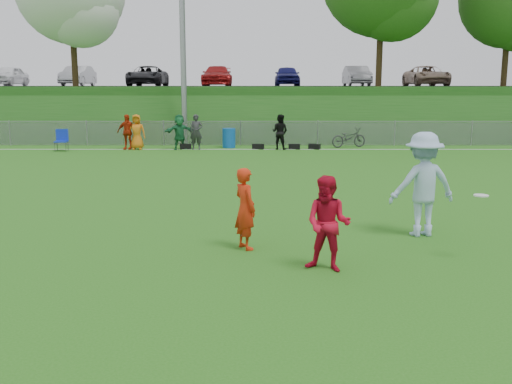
{
  "coord_description": "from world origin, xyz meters",
  "views": [
    {
      "loc": [
        0.85,
        -9.64,
        2.88
      ],
      "look_at": [
        0.83,
        0.5,
        1.05
      ],
      "focal_mm": 40.0,
      "sensor_mm": 36.0,
      "label": 1
    }
  ],
  "objects_px": {
    "player_red_center": "(328,224)",
    "player_red_left": "(245,209)",
    "player_blue": "(423,184)",
    "recycling_bin": "(229,138)",
    "bicycle": "(349,138)",
    "frisbee": "(481,195)"
  },
  "relations": [
    {
      "from": "player_blue",
      "to": "frisbee",
      "type": "relative_size",
      "value": 8.46
    },
    {
      "from": "player_red_center",
      "to": "recycling_bin",
      "type": "relative_size",
      "value": 1.6
    },
    {
      "from": "player_blue",
      "to": "frisbee",
      "type": "distance_m",
      "value": 1.78
    },
    {
      "from": "player_red_center",
      "to": "player_blue",
      "type": "distance_m",
      "value": 3.13
    },
    {
      "from": "bicycle",
      "to": "player_blue",
      "type": "bearing_deg",
      "value": 156.41
    },
    {
      "from": "player_blue",
      "to": "recycling_bin",
      "type": "distance_m",
      "value": 18.04
    },
    {
      "from": "recycling_bin",
      "to": "bicycle",
      "type": "distance_m",
      "value": 6.02
    },
    {
      "from": "player_red_left",
      "to": "bicycle",
      "type": "distance_m",
      "value": 19.15
    },
    {
      "from": "frisbee",
      "to": "player_blue",
      "type": "bearing_deg",
      "value": 105.72
    },
    {
      "from": "frisbee",
      "to": "bicycle",
      "type": "relative_size",
      "value": 0.13
    },
    {
      "from": "player_red_left",
      "to": "player_red_center",
      "type": "relative_size",
      "value": 0.97
    },
    {
      "from": "player_blue",
      "to": "frisbee",
      "type": "xyz_separation_m",
      "value": [
        0.48,
        -1.71,
        0.1
      ]
    },
    {
      "from": "player_red_center",
      "to": "bicycle",
      "type": "xyz_separation_m",
      "value": [
        3.48,
        19.82,
        -0.28
      ]
    },
    {
      "from": "player_red_center",
      "to": "player_red_left",
      "type": "bearing_deg",
      "value": 158.83
    },
    {
      "from": "player_blue",
      "to": "recycling_bin",
      "type": "bearing_deg",
      "value": -85.18
    },
    {
      "from": "player_red_left",
      "to": "frisbee",
      "type": "xyz_separation_m",
      "value": [
        3.97,
        -0.73,
        0.38
      ]
    },
    {
      "from": "player_red_center",
      "to": "player_blue",
      "type": "bearing_deg",
      "value": 69.16
    },
    {
      "from": "frisbee",
      "to": "recycling_bin",
      "type": "relative_size",
      "value": 0.25
    },
    {
      "from": "player_red_left",
      "to": "frisbee",
      "type": "height_order",
      "value": "player_red_left"
    },
    {
      "from": "player_red_left",
      "to": "player_red_center",
      "type": "bearing_deg",
      "value": -165.22
    },
    {
      "from": "recycling_bin",
      "to": "player_red_left",
      "type": "bearing_deg",
      "value": -86.29
    },
    {
      "from": "player_red_center",
      "to": "bicycle",
      "type": "height_order",
      "value": "player_red_center"
    }
  ]
}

